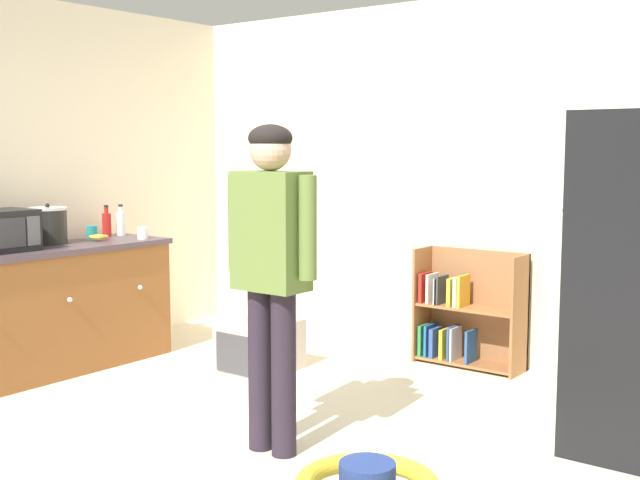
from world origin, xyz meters
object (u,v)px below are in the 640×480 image
Objects in this scene: standing_person at (271,256)px; white_cup at (143,233)px; bookshelf at (464,315)px; ketchup_bottle at (107,224)px; teal_cup at (92,232)px; banana_bunch at (100,237)px; pet_carrier at (260,346)px; kitchen_counter at (43,310)px; crock_pot at (48,226)px; clear_bottle at (121,223)px.

standing_person is 18.04× the size of white_cup.
bookshelf is 3.46× the size of ketchup_bottle.
teal_cup is (0.02, -0.15, -0.05)m from ketchup_bottle.
bookshelf is 2.77m from banana_bunch.
teal_cup is (-0.36, -0.19, 0.00)m from white_cup.
standing_person reaches higher than ketchup_bottle.
pet_carrier is 5.81× the size of white_cup.
white_cup is at bearing 75.82° from kitchen_counter.
white_cup is at bearing 155.99° from standing_person.
pet_carrier is 1.76m from crock_pot.
pet_carrier is at bearing 4.91° from clear_bottle.
crock_pot is at bearing 128.11° from kitchen_counter.
ketchup_bottle is at bearing -170.75° from pet_carrier.
bookshelf is at bearing 27.31° from ketchup_bottle.
crock_pot reaches higher than white_cup.
banana_bunch is 0.32m from white_cup.
pet_carrier is (-1.08, 1.12, -0.86)m from standing_person.
kitchen_counter is at bearing 175.58° from standing_person.
crock_pot is 0.69m from clear_bottle.
standing_person is 6.96× the size of ketchup_bottle.
white_cup is (-2.10, 0.93, -0.09)m from standing_person.
bookshelf is at bearing 30.58° from white_cup.
clear_bottle reaches higher than kitchen_counter.
banana_bunch is (-1.19, -0.46, 0.75)m from pet_carrier.
pet_carrier is at bearing 21.01° from banana_bunch.
banana_bunch reaches higher than kitchen_counter.
teal_cup is at bearing 98.23° from crock_pot.
teal_cup is (-1.38, -0.38, 0.77)m from pet_carrier.
clear_bottle is at bearing 168.19° from white_cup.
clear_bottle is at bearing 157.59° from standing_person.
white_cup reaches higher than kitchen_counter.
pet_carrier is 1.47m from banana_bunch.
standing_person is 2.63m from ketchup_bottle.
clear_bottle is at bearing 71.74° from ketchup_bottle.
teal_cup is (-0.19, 0.08, 0.02)m from banana_bunch.
pet_carrier is 1.62m from teal_cup.
clear_bottle reaches higher than teal_cup.
ketchup_bottle is at bearing -108.26° from clear_bottle.
standing_person is 2.64m from clear_bottle.
standing_person reaches higher than bookshelf.
pet_carrier is 1.87× the size of crock_pot.
bookshelf is 1.51m from pet_carrier.
standing_person is 2.57m from teal_cup.
ketchup_bottle is 2.59× the size of teal_cup.
bookshelf is at bearing 41.12° from kitchen_counter.
clear_bottle is 0.27m from teal_cup.
clear_bottle is (-0.15, 0.83, 0.55)m from kitchen_counter.
kitchen_counter is 19.87× the size of white_cup.
clear_bottle reaches higher than banana_bunch.
white_cup is (-2.09, -1.24, 0.58)m from bookshelf.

